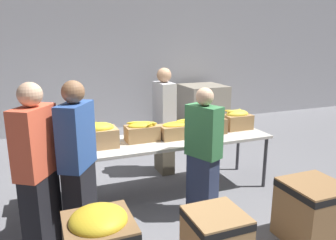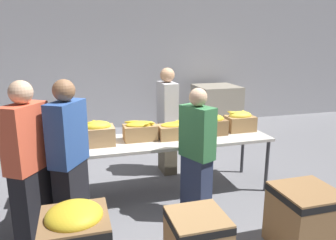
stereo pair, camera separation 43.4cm
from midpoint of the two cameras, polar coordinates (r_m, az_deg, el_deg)
The scene contains 16 objects.
ground_plane at distance 4.74m, azimuth -3.99°, elevation -12.67°, with size 30.00×30.00×0.00m, color slate.
wall_back at distance 7.88m, azimuth -12.73°, elevation 12.75°, with size 16.00×0.08×4.00m.
sorting_table at distance 4.46m, azimuth -4.15°, elevation -4.07°, with size 3.10×0.82×0.79m.
banana_box_0 at distance 4.30m, azimuth -21.25°, elevation -3.28°, with size 0.41×0.34×0.27m.
banana_box_1 at distance 4.24m, azimuth -14.69°, elevation -2.58°, with size 0.43×0.31×0.32m.
banana_box_2 at distance 4.39m, azimuth -7.37°, elevation -1.97°, with size 0.44×0.27×0.28m.
banana_box_3 at distance 4.49m, azimuth -1.33°, elevation -1.73°, with size 0.45×0.29×0.25m.
banana_box_4 at distance 4.72m, azimuth 4.94°, elevation -0.60°, with size 0.40×0.26×0.30m.
banana_box_5 at distance 5.00m, azimuth 9.52°, elevation 0.11°, with size 0.41×0.31×0.30m.
volunteer_0 at distance 3.95m, azimuth 3.01°, elevation -5.87°, with size 0.36×0.47×1.58m.
volunteer_1 at distance 3.56m, azimuth -25.08°, elevation -8.12°, with size 0.45×0.52×1.74m.
volunteer_2 at distance 5.20m, azimuth -3.06°, elevation -0.32°, with size 0.24×0.46×1.69m.
volunteer_3 at distance 3.63m, azimuth -18.76°, elevation -7.20°, with size 0.44×0.52×1.73m.
donation_bin_1 at distance 3.26m, azimuth 4.30°, elevation -19.91°, with size 0.52×0.52×0.57m.
donation_bin_2 at distance 3.83m, azimuth 20.85°, elevation -14.51°, with size 0.59×0.59×0.66m.
pallet_stack_0 at distance 7.98m, azimuth 4.54°, elevation 2.28°, with size 1.05×1.05×1.04m.
Camera 1 is at (-1.46, -3.98, 2.13)m, focal length 35.00 mm.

